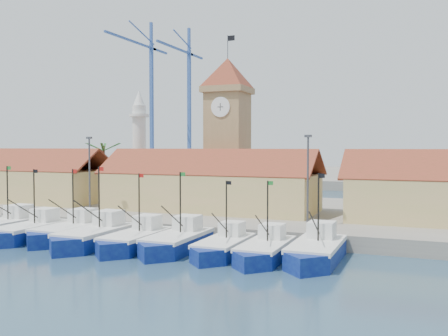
% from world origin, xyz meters
% --- Properties ---
extents(ground, '(400.00, 400.00, 0.00)m').
position_xyz_m(ground, '(0.00, 0.00, 0.00)').
color(ground, '#1C354B').
rests_on(ground, ground).
extents(quay, '(140.00, 32.00, 1.50)m').
position_xyz_m(quay, '(0.00, 24.00, 0.75)').
color(quay, gray).
rests_on(quay, ground).
extents(terminal, '(240.00, 80.00, 2.00)m').
position_xyz_m(terminal, '(0.00, 110.00, 1.00)').
color(terminal, gray).
rests_on(terminal, ground).
extents(boat_2, '(3.73, 10.21, 7.73)m').
position_xyz_m(boat_2, '(-16.37, 2.86, 0.80)').
color(boat_2, navy).
rests_on(boat_2, ground).
extents(boat_3, '(3.61, 9.89, 7.48)m').
position_xyz_m(boat_3, '(-12.05, 2.11, 0.77)').
color(boat_3, navy).
rests_on(boat_3, ground).
extents(boat_4, '(3.63, 9.93, 7.52)m').
position_xyz_m(boat_4, '(-8.14, 3.25, 0.78)').
color(boat_4, navy).
rests_on(boat_4, ground).
extents(boat_5, '(3.80, 10.42, 7.89)m').
position_xyz_m(boat_5, '(-4.05, 1.92, 0.82)').
color(boat_5, navy).
rests_on(boat_5, ground).
extents(boat_6, '(3.52, 9.63, 7.29)m').
position_xyz_m(boat_6, '(0.26, 2.15, 0.75)').
color(boat_6, navy).
rests_on(boat_6, ground).
extents(boat_7, '(3.61, 9.89, 7.48)m').
position_xyz_m(boat_7, '(4.18, 2.78, 0.77)').
color(boat_7, navy).
rests_on(boat_7, ground).
extents(boat_8, '(3.27, 8.97, 6.79)m').
position_xyz_m(boat_8, '(8.77, 2.61, 0.70)').
color(boat_8, navy).
rests_on(boat_8, ground).
extents(boat_9, '(3.32, 9.11, 6.89)m').
position_xyz_m(boat_9, '(12.54, 2.43, 0.71)').
color(boat_9, navy).
rests_on(boat_9, ground).
extents(boat_10, '(3.66, 10.03, 7.59)m').
position_xyz_m(boat_10, '(16.60, 3.27, 0.78)').
color(boat_10, navy).
rests_on(boat_10, ground).
extents(hall_left, '(31.20, 10.13, 7.61)m').
position_xyz_m(hall_left, '(-32.00, 20.00, 3.99)').
color(hall_left, tan).
rests_on(hall_left, quay).
extents(hall_center, '(27.04, 10.13, 7.61)m').
position_xyz_m(hall_center, '(0.00, 20.00, 3.99)').
color(hall_center, tan).
rests_on(hall_center, quay).
extents(clock_tower, '(5.80, 5.80, 22.70)m').
position_xyz_m(clock_tower, '(0.00, 26.00, 11.96)').
color(clock_tower, '#A27D53').
rests_on(clock_tower, quay).
extents(minaret, '(3.00, 3.00, 16.30)m').
position_xyz_m(minaret, '(-15.00, 28.00, 9.73)').
color(minaret, silver).
rests_on(minaret, quay).
extents(palm_tree, '(5.60, 5.03, 8.39)m').
position_xyz_m(palm_tree, '(-20.00, 26.00, 6.25)').
color(palm_tree, brown).
rests_on(palm_tree, quay).
extents(lamp_posts, '(80.70, 0.25, 9.03)m').
position_xyz_m(lamp_posts, '(0.50, 12.00, 6.48)').
color(lamp_posts, '#3F3F44').
rests_on(lamp_posts, quay).
extents(crane_blue_far, '(1.00, 34.70, 46.45)m').
position_xyz_m(crane_blue_far, '(-55.85, 100.42, 27.94)').
color(crane_blue_far, '#32539A').
rests_on(crane_blue_far, terminal).
extents(crane_blue_near, '(1.00, 30.63, 45.08)m').
position_xyz_m(crane_blue_near, '(-45.54, 106.94, 26.82)').
color(crane_blue_near, '#32539A').
rests_on(crane_blue_near, terminal).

